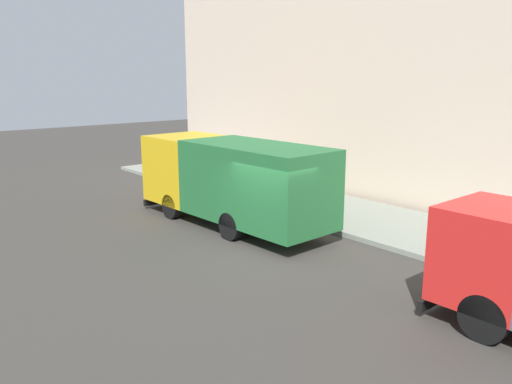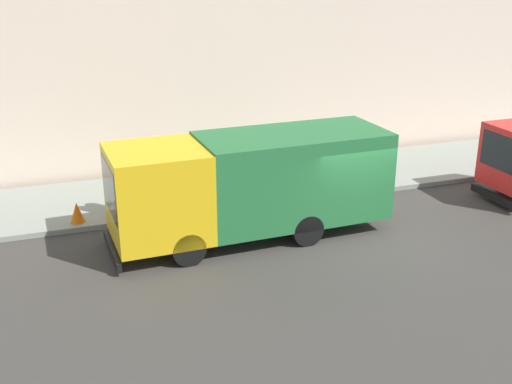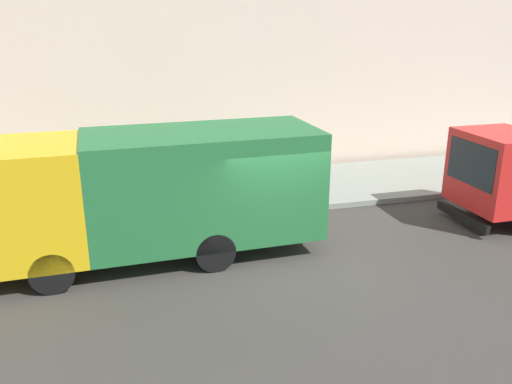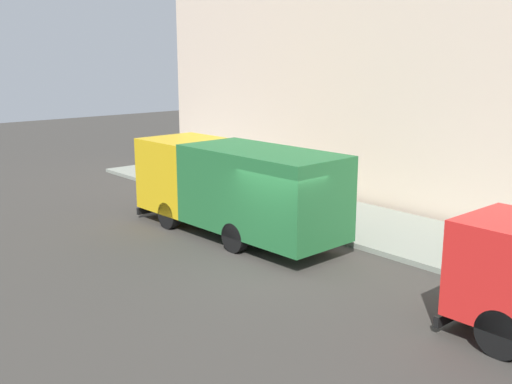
% 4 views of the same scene
% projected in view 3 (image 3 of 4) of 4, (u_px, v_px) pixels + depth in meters
% --- Properties ---
extents(ground, '(80.00, 80.00, 0.00)m').
position_uv_depth(ground, '(284.00, 264.00, 11.74)').
color(ground, '#3B3833').
extents(sidewalk, '(4.07, 30.00, 0.16)m').
position_uv_depth(sidewalk, '(233.00, 192.00, 16.33)').
color(sidewalk, gray).
rests_on(sidewalk, ground).
extents(building_facade, '(0.50, 30.00, 10.65)m').
position_uv_depth(building_facade, '(213.00, 14.00, 16.99)').
color(building_facade, beige).
rests_on(building_facade, ground).
extents(large_utility_truck, '(2.64, 7.76, 2.86)m').
position_uv_depth(large_utility_truck, '(149.00, 190.00, 11.59)').
color(large_utility_truck, gold).
rests_on(large_utility_truck, ground).
extents(pedestrian_walking, '(0.37, 0.37, 1.73)m').
position_uv_depth(pedestrian_walking, '(17.00, 191.00, 13.25)').
color(pedestrian_walking, '#534D44').
rests_on(pedestrian_walking, sidewalk).
extents(pedestrian_standing, '(0.39, 0.39, 1.65)m').
position_uv_depth(pedestrian_standing, '(87.00, 168.00, 15.39)').
color(pedestrian_standing, black).
rests_on(pedestrian_standing, sidewalk).
extents(pedestrian_third, '(0.43, 0.43, 1.67)m').
position_uv_depth(pedestrian_third, '(3.00, 194.00, 13.08)').
color(pedestrian_third, brown).
rests_on(pedestrian_third, sidewalk).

